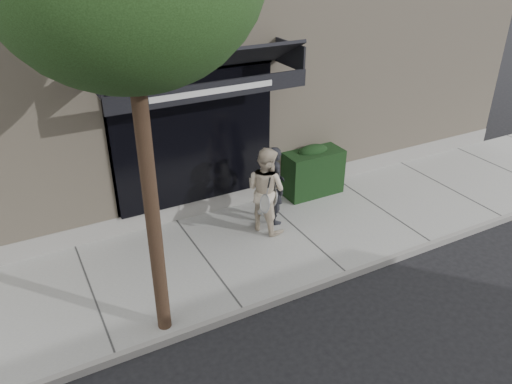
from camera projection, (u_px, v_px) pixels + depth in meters
ground at (299, 235)px, 9.87m from camera, size 80.00×80.00×0.00m
sidewalk at (299, 233)px, 9.84m from camera, size 20.00×3.00×0.12m
curb at (347, 275)px, 8.62m from camera, size 20.00×0.10×0.14m
building_facade at (197, 48)px, 12.44m from camera, size 14.30×8.04×5.64m
hedge at (312, 170)px, 10.99m from camera, size 1.30×0.70×1.14m
pedestrian_front at (275, 185)px, 9.77m from camera, size 0.80×0.81×1.61m
pedestrian_back at (266, 190)px, 9.49m from camera, size 0.92×1.02×1.72m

